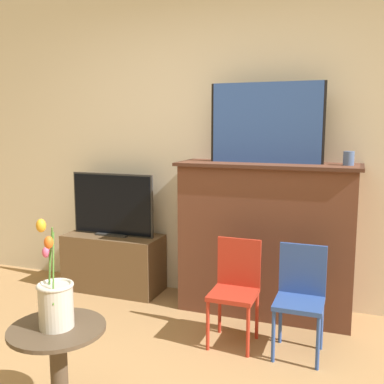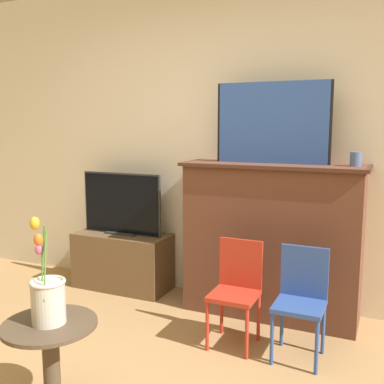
# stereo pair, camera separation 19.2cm
# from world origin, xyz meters

# --- Properties ---
(wall_back) EXTENTS (8.00, 0.06, 2.70)m
(wall_back) POSITION_xyz_m (0.00, 2.13, 1.35)
(wall_back) COLOR beige
(wall_back) RESTS_ON ground
(fireplace_mantel) EXTENTS (1.38, 0.48, 1.19)m
(fireplace_mantel) POSITION_xyz_m (0.41, 1.88, 0.61)
(fireplace_mantel) COLOR brown
(fireplace_mantel) RESTS_ON ground
(painting) EXTENTS (0.87, 0.03, 0.61)m
(painting) POSITION_xyz_m (0.38, 1.89, 1.49)
(painting) COLOR black
(painting) RESTS_ON fireplace_mantel
(mantel_candle) EXTENTS (0.08, 0.08, 0.10)m
(mantel_candle) POSITION_xyz_m (0.99, 1.88, 1.24)
(mantel_candle) COLOR #4C6699
(mantel_candle) RESTS_ON fireplace_mantel
(tv_stand) EXTENTS (0.87, 0.39, 0.50)m
(tv_stand) POSITION_xyz_m (-0.97, 1.89, 0.25)
(tv_stand) COLOR brown
(tv_stand) RESTS_ON ground
(tv_monitor) EXTENTS (0.78, 0.12, 0.55)m
(tv_monitor) POSITION_xyz_m (-0.97, 1.89, 0.77)
(tv_monitor) COLOR #2D2D2D
(tv_monitor) RESTS_ON tv_stand
(chair_red) EXTENTS (0.30, 0.30, 0.71)m
(chair_red) POSITION_xyz_m (0.31, 1.32, 0.41)
(chair_red) COLOR #B22D1E
(chair_red) RESTS_ON ground
(chair_blue) EXTENTS (0.30, 0.30, 0.71)m
(chair_blue) POSITION_xyz_m (0.75, 1.32, 0.41)
(chair_blue) COLOR #2D4C99
(chair_blue) RESTS_ON ground
(side_table) EXTENTS (0.47, 0.47, 0.51)m
(side_table) POSITION_xyz_m (-0.28, 0.17, 0.33)
(side_table) COLOR #4C3D2D
(side_table) RESTS_ON ground
(vase_tulips) EXTENTS (0.20, 0.23, 0.53)m
(vase_tulips) POSITION_xyz_m (-0.28, 0.17, 0.64)
(vase_tulips) COLOR beige
(vase_tulips) RESTS_ON side_table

